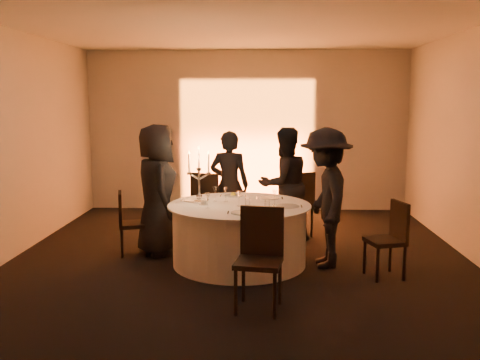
{
  "coord_description": "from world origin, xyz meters",
  "views": [
    {
      "loc": [
        0.27,
        -6.59,
        2.05
      ],
      "look_at": [
        0.0,
        0.2,
        1.05
      ],
      "focal_mm": 40.0,
      "sensor_mm": 36.0,
      "label": 1
    }
  ],
  "objects_px": {
    "banquet_table": "(239,234)",
    "chair_front": "(260,252)",
    "chair_left": "(128,220)",
    "guest_back_right": "(284,185)",
    "chair_right": "(391,235)",
    "chair_back_left": "(208,202)",
    "candelabra": "(199,183)",
    "guest_right": "(325,198)",
    "guest_left": "(157,190)",
    "coffee_cup": "(203,202)",
    "chair_back_right": "(298,201)",
    "guest_back_left": "(229,185)"
  },
  "relations": [
    {
      "from": "chair_back_right",
      "to": "chair_front",
      "type": "relative_size",
      "value": 1.0
    },
    {
      "from": "coffee_cup",
      "to": "guest_back_right",
      "type": "bearing_deg",
      "value": 49.12
    },
    {
      "from": "coffee_cup",
      "to": "chair_back_right",
      "type": "bearing_deg",
      "value": 48.15
    },
    {
      "from": "chair_right",
      "to": "guest_right",
      "type": "xyz_separation_m",
      "value": [
        -0.72,
        0.4,
        0.37
      ]
    },
    {
      "from": "chair_back_left",
      "to": "candelabra",
      "type": "distance_m",
      "value": 1.18
    },
    {
      "from": "candelabra",
      "to": "guest_right",
      "type": "bearing_deg",
      "value": -4.83
    },
    {
      "from": "chair_left",
      "to": "guest_back_left",
      "type": "bearing_deg",
      "value": -68.54
    },
    {
      "from": "candelabra",
      "to": "chair_front",
      "type": "bearing_deg",
      "value": -63.01
    },
    {
      "from": "chair_left",
      "to": "chair_right",
      "type": "distance_m",
      "value": 3.4
    },
    {
      "from": "guest_right",
      "to": "candelabra",
      "type": "relative_size",
      "value": 2.4
    },
    {
      "from": "guest_left",
      "to": "guest_back_left",
      "type": "height_order",
      "value": "guest_left"
    },
    {
      "from": "chair_right",
      "to": "chair_front",
      "type": "bearing_deg",
      "value": -71.54
    },
    {
      "from": "chair_left",
      "to": "chair_front",
      "type": "relative_size",
      "value": 0.85
    },
    {
      "from": "chair_right",
      "to": "coffee_cup",
      "type": "xyz_separation_m",
      "value": [
        -2.24,
        0.39,
        0.3
      ]
    },
    {
      "from": "banquet_table",
      "to": "chair_left",
      "type": "bearing_deg",
      "value": 166.61
    },
    {
      "from": "banquet_table",
      "to": "chair_right",
      "type": "height_order",
      "value": "chair_right"
    },
    {
      "from": "guest_right",
      "to": "coffee_cup",
      "type": "distance_m",
      "value": 1.52
    },
    {
      "from": "banquet_table",
      "to": "chair_right",
      "type": "relative_size",
      "value": 2.01
    },
    {
      "from": "banquet_table",
      "to": "chair_left",
      "type": "height_order",
      "value": "chair_left"
    },
    {
      "from": "guest_back_right",
      "to": "banquet_table",
      "type": "bearing_deg",
      "value": 35.28
    },
    {
      "from": "chair_left",
      "to": "chair_back_left",
      "type": "height_order",
      "value": "chair_back_left"
    },
    {
      "from": "chair_left",
      "to": "coffee_cup",
      "type": "bearing_deg",
      "value": -125.44
    },
    {
      "from": "chair_back_right",
      "to": "chair_left",
      "type": "bearing_deg",
      "value": -4.85
    },
    {
      "from": "chair_front",
      "to": "guest_right",
      "type": "xyz_separation_m",
      "value": [
        0.81,
        1.4,
        0.3
      ]
    },
    {
      "from": "chair_back_left",
      "to": "chair_front",
      "type": "distance_m",
      "value": 2.74
    },
    {
      "from": "chair_left",
      "to": "chair_back_left",
      "type": "relative_size",
      "value": 0.84
    },
    {
      "from": "banquet_table",
      "to": "chair_back_left",
      "type": "bearing_deg",
      "value": 113.38
    },
    {
      "from": "chair_back_left",
      "to": "chair_front",
      "type": "relative_size",
      "value": 1.01
    },
    {
      "from": "chair_left",
      "to": "guest_back_right",
      "type": "xyz_separation_m",
      "value": [
        2.12,
        0.82,
        0.36
      ]
    },
    {
      "from": "chair_back_right",
      "to": "guest_right",
      "type": "xyz_separation_m",
      "value": [
        0.24,
        -1.41,
        0.3
      ]
    },
    {
      "from": "banquet_table",
      "to": "coffee_cup",
      "type": "bearing_deg",
      "value": -174.42
    },
    {
      "from": "guest_back_right",
      "to": "guest_right",
      "type": "height_order",
      "value": "guest_right"
    },
    {
      "from": "chair_left",
      "to": "candelabra",
      "type": "bearing_deg",
      "value": -119.12
    },
    {
      "from": "coffee_cup",
      "to": "banquet_table",
      "type": "bearing_deg",
      "value": 5.58
    },
    {
      "from": "chair_back_left",
      "to": "chair_right",
      "type": "height_order",
      "value": "chair_back_left"
    },
    {
      "from": "chair_back_right",
      "to": "candelabra",
      "type": "xyz_separation_m",
      "value": [
        -1.35,
        -1.28,
        0.46
      ]
    },
    {
      "from": "chair_back_left",
      "to": "chair_left",
      "type": "bearing_deg",
      "value": 60.74
    },
    {
      "from": "guest_left",
      "to": "chair_right",
      "type": "bearing_deg",
      "value": -126.77
    },
    {
      "from": "guest_back_right",
      "to": "guest_right",
      "type": "xyz_separation_m",
      "value": [
        0.46,
        -1.21,
        0.03
      ]
    },
    {
      "from": "banquet_table",
      "to": "guest_left",
      "type": "distance_m",
      "value": 1.3
    },
    {
      "from": "guest_back_right",
      "to": "coffee_cup",
      "type": "xyz_separation_m",
      "value": [
        -1.06,
        -1.22,
        -0.04
      ]
    },
    {
      "from": "chair_left",
      "to": "chair_front",
      "type": "distance_m",
      "value": 2.52
    },
    {
      "from": "guest_right",
      "to": "candelabra",
      "type": "bearing_deg",
      "value": -96.48
    },
    {
      "from": "guest_left",
      "to": "chair_front",
      "type": "bearing_deg",
      "value": -163.64
    },
    {
      "from": "chair_back_left",
      "to": "chair_right",
      "type": "distance_m",
      "value": 2.82
    },
    {
      "from": "guest_right",
      "to": "banquet_table",
      "type": "bearing_deg",
      "value": -93.3
    },
    {
      "from": "banquet_table",
      "to": "chair_front",
      "type": "bearing_deg",
      "value": -79.53
    },
    {
      "from": "banquet_table",
      "to": "guest_right",
      "type": "height_order",
      "value": "guest_right"
    },
    {
      "from": "chair_right",
      "to": "chair_front",
      "type": "relative_size",
      "value": 0.89
    },
    {
      "from": "banquet_table",
      "to": "guest_back_left",
      "type": "xyz_separation_m",
      "value": [
        -0.2,
        1.31,
        0.43
      ]
    }
  ]
}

